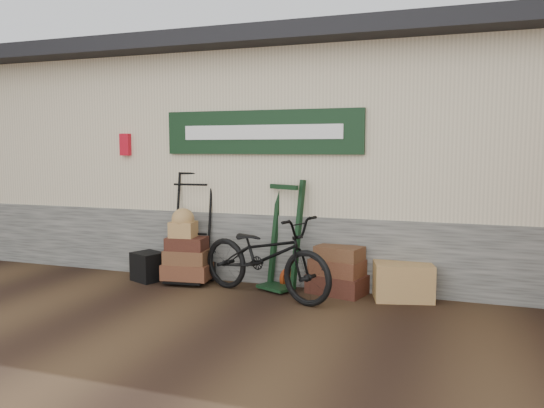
% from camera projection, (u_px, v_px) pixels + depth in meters
% --- Properties ---
extents(ground, '(80.00, 80.00, 0.00)m').
position_uv_depth(ground, '(257.00, 307.00, 5.85)').
color(ground, black).
rests_on(ground, ground).
extents(station_building, '(14.40, 4.10, 3.20)m').
position_uv_depth(station_building, '(318.00, 157.00, 8.25)').
color(station_building, '#4C4C47').
rests_on(station_building, ground).
extents(porter_trolley, '(0.79, 0.63, 1.46)m').
position_uv_depth(porter_trolley, '(191.00, 226.00, 6.95)').
color(porter_trolley, black).
rests_on(porter_trolley, ground).
extents(green_barrow, '(0.62, 0.58, 1.36)m').
position_uv_depth(green_barrow, '(284.00, 235.00, 6.56)').
color(green_barrow, black).
rests_on(green_barrow, ground).
extents(suitcase_stack, '(0.75, 0.58, 0.59)m').
position_uv_depth(suitcase_stack, '(337.00, 269.00, 6.38)').
color(suitcase_stack, '#3B1913').
rests_on(suitcase_stack, ground).
extents(wicker_hamper, '(0.74, 0.58, 0.43)m').
position_uv_depth(wicker_hamper, '(403.00, 281.00, 6.14)').
color(wicker_hamper, '#9B653E').
rests_on(wicker_hamper, ground).
extents(black_trunk, '(0.48, 0.45, 0.38)m').
position_uv_depth(black_trunk, '(148.00, 266.00, 7.02)').
color(black_trunk, black).
rests_on(black_trunk, ground).
extents(bicycle, '(1.23, 1.98, 1.09)m').
position_uv_depth(bicycle, '(265.00, 251.00, 6.23)').
color(bicycle, black).
rests_on(bicycle, ground).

